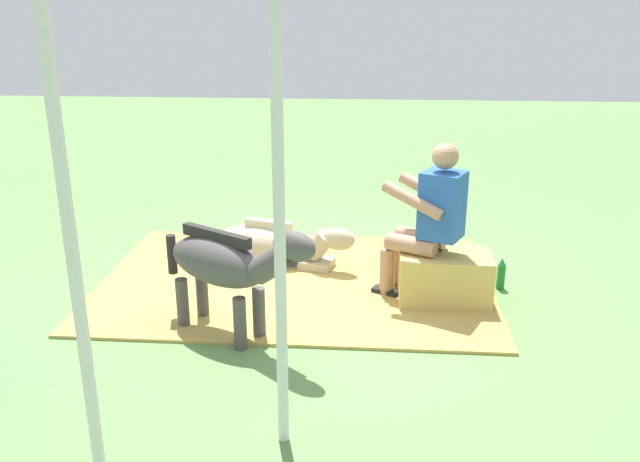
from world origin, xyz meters
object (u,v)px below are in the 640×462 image
at_px(tent_pole_mid, 72,252).
at_px(soda_bottle, 501,274).
at_px(hay_bale, 444,278).
at_px(pony_standing, 227,264).
at_px(tent_pole_left, 279,224).
at_px(pony_lying, 271,245).
at_px(person_seated, 428,217).

bearing_deg(tent_pole_mid, soda_bottle, -132.44).
distance_m(hay_bale, tent_pole_mid, 3.16).
height_order(hay_bale, pony_standing, pony_standing).
bearing_deg(tent_pole_left, hay_bale, -119.35).
relative_size(pony_standing, soda_bottle, 4.44).
height_order(hay_bale, tent_pole_mid, tent_pole_mid).
bearing_deg(tent_pole_mid, tent_pole_left, -151.55).
xyz_separation_m(pony_standing, tent_pole_mid, (0.30, 1.62, 0.69)).
distance_m(pony_lying, tent_pole_mid, 3.22).
height_order(hay_bale, tent_pole_left, tent_pole_left).
xyz_separation_m(pony_lying, tent_pole_left, (-0.44, 2.56, 1.05)).
relative_size(hay_bale, tent_pole_left, 0.29).
xyz_separation_m(pony_lying, soda_bottle, (-1.99, 0.40, -0.06)).
bearing_deg(soda_bottle, tent_pole_left, 54.33).
distance_m(pony_standing, tent_pole_left, 1.46).
relative_size(pony_standing, pony_lying, 0.89).
bearing_deg(tent_pole_left, pony_lying, -80.14).
height_order(hay_bale, pony_lying, pony_lying).
height_order(soda_bottle, tent_pole_mid, tent_pole_mid).
xyz_separation_m(soda_bottle, tent_pole_mid, (2.39, 2.61, 1.11)).
distance_m(pony_standing, tent_pole_mid, 1.79).
distance_m(soda_bottle, tent_pole_mid, 3.71).
bearing_deg(person_seated, soda_bottle, -158.73).
relative_size(person_seated, pony_standing, 1.07).
distance_m(person_seated, soda_bottle, 0.90).
xyz_separation_m(tent_pole_left, tent_pole_mid, (0.84, 0.46, 0.00)).
distance_m(soda_bottle, tent_pole_left, 2.88).
height_order(person_seated, tent_pole_left, tent_pole_left).
distance_m(person_seated, pony_standing, 1.62).
bearing_deg(pony_lying, pony_standing, 86.16).
relative_size(person_seated, tent_pole_left, 0.52).
distance_m(hay_bale, person_seated, 0.52).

